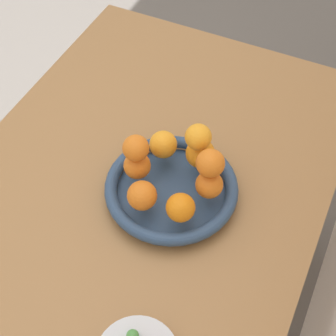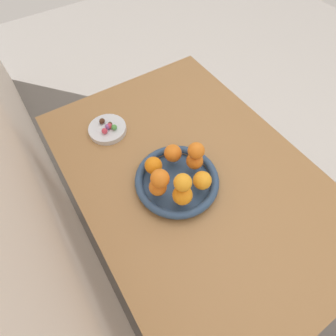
{
  "view_description": "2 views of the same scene",
  "coord_description": "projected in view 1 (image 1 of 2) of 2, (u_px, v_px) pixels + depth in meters",
  "views": [
    {
      "loc": [
        0.56,
        0.33,
        1.62
      ],
      "look_at": [
        0.03,
        0.08,
        0.87
      ],
      "focal_mm": 55.0,
      "sensor_mm": 36.0,
      "label": 1
    },
    {
      "loc": [
        -0.36,
        0.33,
        1.5
      ],
      "look_at": [
        0.02,
        0.09,
        0.81
      ],
      "focal_mm": 28.0,
      "sensor_mm": 36.0,
      "label": 2
    }
  ],
  "objects": [
    {
      "name": "orange_6",
      "position": [
        210.0,
        163.0,
        0.97
      ],
      "size": [
        0.06,
        0.06,
        0.06
      ],
      "primitive_type": "sphere",
      "color": "orange",
      "rests_on": "orange_1"
    },
    {
      "name": "orange_8",
      "position": [
        137.0,
        146.0,
        1.0
      ],
      "size": [
        0.05,
        0.05,
        0.05
      ],
      "primitive_type": "sphere",
      "color": "orange",
      "rests_on": "orange_4"
    },
    {
      "name": "orange_7",
      "position": [
        198.0,
        137.0,
        1.0
      ],
      "size": [
        0.05,
        0.05,
        0.05
      ],
      "primitive_type": "sphere",
      "color": "orange",
      "rests_on": "orange_2"
    },
    {
      "name": "orange_1",
      "position": [
        209.0,
        185.0,
        1.01
      ],
      "size": [
        0.06,
        0.06,
        0.06
      ],
      "primitive_type": "sphere",
      "color": "orange",
      "rests_on": "fruit_bowl"
    },
    {
      "name": "orange_2",
      "position": [
        200.0,
        154.0,
        1.05
      ],
      "size": [
        0.06,
        0.06,
        0.06
      ],
      "primitive_type": "sphere",
      "color": "orange",
      "rests_on": "fruit_bowl"
    },
    {
      "name": "orange_5",
      "position": [
        142.0,
        196.0,
        0.99
      ],
      "size": [
        0.06,
        0.06,
        0.06
      ],
      "primitive_type": "sphere",
      "color": "orange",
      "rests_on": "fruit_bowl"
    },
    {
      "name": "orange_3",
      "position": [
        163.0,
        145.0,
        1.07
      ],
      "size": [
        0.06,
        0.06,
        0.06
      ],
      "primitive_type": "sphere",
      "color": "orange",
      "rests_on": "fruit_bowl"
    },
    {
      "name": "orange_0",
      "position": [
        181.0,
        208.0,
        0.97
      ],
      "size": [
        0.06,
        0.06,
        0.06
      ],
      "primitive_type": "sphere",
      "color": "orange",
      "rests_on": "fruit_bowl"
    },
    {
      "name": "candy_ball_5",
      "position": [
        133.0,
        336.0,
        0.86
      ],
      "size": [
        0.02,
        0.02,
        0.02
      ],
      "primitive_type": "sphere",
      "color": "#4C9947",
      "rests_on": "candy_dish"
    },
    {
      "name": "orange_4",
      "position": [
        137.0,
        166.0,
        1.04
      ],
      "size": [
        0.06,
        0.06,
        0.06
      ],
      "primitive_type": "sphere",
      "color": "orange",
      "rests_on": "fruit_bowl"
    },
    {
      "name": "dining_table",
      "position": [
        140.0,
        209.0,
        1.16
      ],
      "size": [
        1.1,
        0.76,
        0.74
      ],
      "color": "#9E7042",
      "rests_on": "ground_plane"
    },
    {
      "name": "fruit_bowl",
      "position": [
        171.0,
        189.0,
        1.06
      ],
      "size": [
        0.28,
        0.28,
        0.04
      ],
      "color": "navy",
      "rests_on": "dining_table"
    },
    {
      "name": "ground_plane",
      "position": [
        149.0,
        321.0,
        1.67
      ],
      "size": [
        6.0,
        6.0,
        0.0
      ],
      "primitive_type": "plane",
      "color": "slate"
    }
  ]
}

